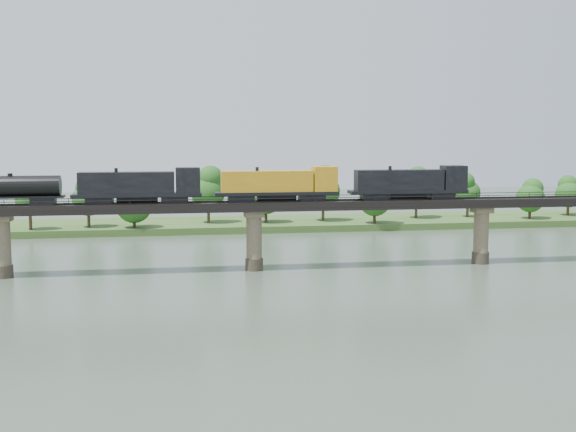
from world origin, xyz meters
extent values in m
plane|color=#374637|center=(0.00, 0.00, 0.00)|extent=(400.00, 400.00, 0.00)
cube|color=#335321|center=(0.00, 85.00, 0.80)|extent=(300.00, 24.00, 1.60)
cylinder|color=#473A2D|center=(-40.00, 30.00, 1.00)|extent=(3.00, 3.00, 2.00)
cylinder|color=#7D6E51|center=(-40.00, 30.00, 5.50)|extent=(2.60, 2.60, 9.00)
cube|color=#7D6E51|center=(-40.00, 30.00, 9.50)|extent=(3.20, 3.20, 1.00)
cylinder|color=#473A2D|center=(0.00, 30.00, 1.00)|extent=(3.00, 3.00, 2.00)
cylinder|color=#7D6E51|center=(0.00, 30.00, 5.50)|extent=(2.60, 2.60, 9.00)
cube|color=#7D6E51|center=(0.00, 30.00, 9.50)|extent=(3.20, 3.20, 1.00)
cylinder|color=#473A2D|center=(40.00, 30.00, 1.00)|extent=(3.00, 3.00, 2.00)
cylinder|color=#7D6E51|center=(40.00, 30.00, 5.50)|extent=(2.60, 2.60, 9.00)
cube|color=#7D6E51|center=(40.00, 30.00, 9.50)|extent=(3.20, 3.20, 1.00)
cube|color=black|center=(0.00, 30.00, 10.75)|extent=(220.00, 5.00, 1.50)
cube|color=black|center=(0.00, 29.25, 11.58)|extent=(220.00, 0.12, 0.16)
cube|color=black|center=(0.00, 30.75, 11.58)|extent=(220.00, 0.12, 0.16)
cube|color=black|center=(0.00, 27.60, 12.20)|extent=(220.00, 0.10, 0.10)
cube|color=black|center=(0.00, 32.40, 12.20)|extent=(220.00, 0.10, 0.10)
cube|color=black|center=(0.00, 27.60, 11.85)|extent=(0.08, 0.08, 0.70)
cube|color=black|center=(0.00, 32.40, 11.85)|extent=(0.08, 0.08, 0.70)
cylinder|color=#382619|center=(-44.43, 76.31, 3.35)|extent=(0.70, 0.70, 3.51)
sphere|color=#184A15|center=(-44.43, 76.31, 8.03)|extent=(6.31, 6.31, 6.31)
sphere|color=#184A15|center=(-44.43, 76.31, 10.96)|extent=(4.73, 4.73, 4.73)
cylinder|color=#382619|center=(-32.24, 78.84, 3.27)|extent=(0.70, 0.70, 3.34)
sphere|color=#184A15|center=(-32.24, 78.84, 7.73)|extent=(7.18, 7.18, 7.18)
sphere|color=#184A15|center=(-32.24, 78.84, 10.52)|extent=(5.39, 5.39, 5.39)
cylinder|color=#382619|center=(-22.01, 76.15, 3.01)|extent=(0.70, 0.70, 2.83)
sphere|color=#184A15|center=(-22.01, 76.15, 6.78)|extent=(8.26, 8.26, 8.26)
sphere|color=#184A15|center=(-22.01, 76.15, 9.14)|extent=(6.19, 6.19, 6.19)
cylinder|color=#382619|center=(-5.04, 82.68, 3.58)|extent=(0.70, 0.70, 3.96)
sphere|color=#184A15|center=(-5.04, 82.68, 8.87)|extent=(8.07, 8.07, 8.07)
sphere|color=#184A15|center=(-5.04, 82.68, 12.17)|extent=(6.05, 6.05, 6.05)
cylinder|color=#382619|center=(8.52, 81.14, 3.23)|extent=(0.70, 0.70, 3.27)
sphere|color=#184A15|center=(8.52, 81.14, 7.59)|extent=(8.03, 8.03, 8.03)
sphere|color=#184A15|center=(8.52, 81.14, 10.31)|extent=(6.02, 6.02, 6.02)
cylinder|color=#382619|center=(22.65, 82.31, 3.56)|extent=(0.70, 0.70, 3.92)
sphere|color=#184A15|center=(22.65, 82.31, 8.79)|extent=(8.29, 8.29, 8.29)
sphere|color=#184A15|center=(22.65, 82.31, 12.05)|extent=(6.21, 6.21, 6.21)
cylinder|color=#382619|center=(33.59, 75.35, 3.11)|extent=(0.70, 0.70, 3.02)
sphere|color=#184A15|center=(33.59, 75.35, 7.15)|extent=(7.74, 7.74, 7.74)
sphere|color=#184A15|center=(33.59, 75.35, 9.67)|extent=(5.80, 5.80, 5.80)
cylinder|color=#382619|center=(46.81, 84.03, 3.50)|extent=(0.70, 0.70, 3.80)
sphere|color=#184A15|center=(46.81, 84.03, 8.56)|extent=(7.47, 7.47, 7.47)
sphere|color=#184A15|center=(46.81, 84.03, 11.73)|extent=(5.60, 5.60, 5.60)
cylinder|color=#382619|center=(60.48, 84.26, 3.29)|extent=(0.70, 0.70, 3.38)
sphere|color=#184A15|center=(60.48, 84.26, 7.80)|extent=(6.23, 6.23, 6.23)
sphere|color=#184A15|center=(60.48, 84.26, 10.62)|extent=(4.67, 4.67, 4.67)
cylinder|color=#382619|center=(74.35, 78.39, 2.99)|extent=(0.70, 0.70, 2.77)
sphere|color=#184A15|center=(74.35, 78.39, 6.68)|extent=(7.04, 7.04, 7.04)
sphere|color=#184A15|center=(74.35, 78.39, 8.99)|extent=(5.28, 5.28, 5.28)
cylinder|color=#382619|center=(87.62, 83.57, 3.07)|extent=(0.70, 0.70, 2.94)
sphere|color=#184A15|center=(87.62, 83.57, 7.00)|extent=(6.73, 6.73, 6.73)
sphere|color=#184A15|center=(87.62, 83.57, 9.45)|extent=(5.05, 5.05, 5.05)
cube|color=black|center=(32.48, 30.00, 12.09)|extent=(4.33, 2.60, 1.19)
cube|color=black|center=(20.58, 30.00, 12.09)|extent=(4.33, 2.60, 1.19)
cube|color=black|center=(26.53, 30.00, 12.85)|extent=(20.55, 3.24, 0.54)
cube|color=black|center=(24.91, 30.00, 14.85)|extent=(15.14, 2.92, 3.46)
cube|color=black|center=(34.64, 30.00, 15.18)|extent=(3.89, 3.24, 4.11)
cylinder|color=black|center=(26.53, 30.00, 12.26)|extent=(6.49, 1.51, 1.51)
cube|color=black|center=(9.76, 30.00, 12.09)|extent=(4.33, 2.60, 1.19)
cube|color=black|center=(-2.14, 30.00, 12.09)|extent=(4.33, 2.60, 1.19)
cube|color=black|center=(3.81, 30.00, 12.85)|extent=(20.55, 3.24, 0.54)
cube|color=#BC9A16|center=(2.19, 30.00, 14.85)|extent=(15.14, 2.92, 3.46)
cube|color=#BC9A16|center=(11.93, 30.00, 15.18)|extent=(3.89, 3.24, 4.11)
cylinder|color=black|center=(3.81, 30.00, 12.26)|extent=(6.49, 1.51, 1.51)
cube|color=black|center=(-12.95, 30.00, 12.09)|extent=(4.33, 2.60, 1.19)
cube|color=black|center=(-24.85, 30.00, 12.09)|extent=(4.33, 2.60, 1.19)
cube|color=black|center=(-18.90, 30.00, 12.85)|extent=(20.55, 3.24, 0.54)
cube|color=black|center=(-20.52, 30.00, 14.85)|extent=(15.14, 2.92, 3.46)
cube|color=black|center=(-10.79, 30.00, 15.18)|extent=(3.89, 3.24, 4.11)
cylinder|color=black|center=(-18.90, 30.00, 12.26)|extent=(6.49, 1.51, 1.51)
cube|color=black|center=(-33.50, 30.00, 12.09)|extent=(3.79, 2.38, 1.19)
cube|color=black|center=(-38.37, 30.00, 12.80)|extent=(16.22, 2.60, 0.32)
cylinder|color=black|center=(-38.37, 30.00, 14.53)|extent=(15.14, 3.24, 3.24)
cylinder|color=black|center=(-38.37, 30.00, 16.26)|extent=(0.76, 0.76, 0.54)
camera|label=1|loc=(-13.02, -88.23, 22.81)|focal=45.00mm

